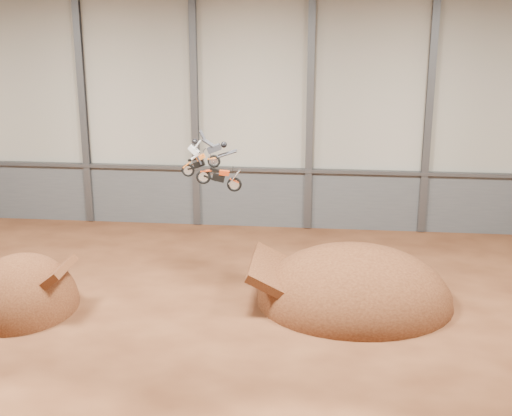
{
  "coord_description": "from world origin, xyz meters",
  "views": [
    {
      "loc": [
        4.39,
        -25.74,
        13.67
      ],
      "look_at": [
        1.34,
        4.0,
        4.49
      ],
      "focal_mm": 50.0,
      "sensor_mm": 36.0,
      "label": 1
    }
  ],
  "objects_px": {
    "fmx_rider_a": "(203,154)",
    "fmx_rider_b": "(217,162)",
    "takeoff_ramp": "(23,308)",
    "landing_ramp": "(354,302)"
  },
  "relations": [
    {
      "from": "fmx_rider_a",
      "to": "fmx_rider_b",
      "type": "height_order",
      "value": "fmx_rider_b"
    },
    {
      "from": "takeoff_ramp",
      "to": "fmx_rider_b",
      "type": "bearing_deg",
      "value": 16.14
    },
    {
      "from": "fmx_rider_b",
      "to": "takeoff_ramp",
      "type": "bearing_deg",
      "value": -169.33
    },
    {
      "from": "takeoff_ramp",
      "to": "fmx_rider_a",
      "type": "bearing_deg",
      "value": 23.61
    },
    {
      "from": "landing_ramp",
      "to": "fmx_rider_a",
      "type": "height_order",
      "value": "fmx_rider_a"
    },
    {
      "from": "landing_ramp",
      "to": "fmx_rider_a",
      "type": "bearing_deg",
      "value": 170.76
    },
    {
      "from": "fmx_rider_a",
      "to": "takeoff_ramp",
      "type": "bearing_deg",
      "value": -156.99
    },
    {
      "from": "landing_ramp",
      "to": "fmx_rider_a",
      "type": "distance_m",
      "value": 9.68
    },
    {
      "from": "takeoff_ramp",
      "to": "fmx_rider_a",
      "type": "height_order",
      "value": "fmx_rider_a"
    },
    {
      "from": "takeoff_ramp",
      "to": "landing_ramp",
      "type": "relative_size",
      "value": 0.64
    }
  ]
}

